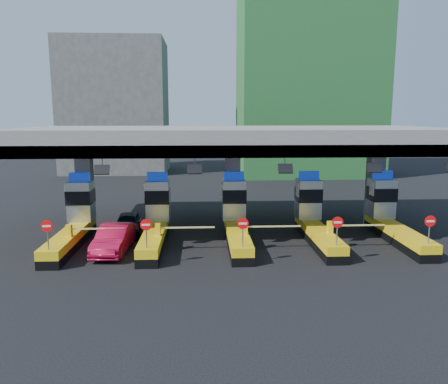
{
  "coord_description": "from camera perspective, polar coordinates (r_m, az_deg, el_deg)",
  "views": [
    {
      "loc": [
        -2.13,
        -26.58,
        7.73
      ],
      "look_at": [
        -0.74,
        0.0,
        3.12
      ],
      "focal_mm": 35.0,
      "sensor_mm": 36.0,
      "label": 1
    }
  ],
  "objects": [
    {
      "name": "red_car",
      "position": [
        26.06,
        -14.16,
        -5.93
      ],
      "size": [
        1.95,
        4.85,
        1.57
      ],
      "primitive_type": "imported",
      "rotation": [
        0.0,
        0.0,
        -0.06
      ],
      "color": "#B10D30",
      "rests_on": "ground"
    },
    {
      "name": "bg_building_concrete",
      "position": [
        63.7,
        -13.98,
        10.69
      ],
      "size": [
        14.0,
        10.0,
        18.0
      ],
      "primitive_type": "cube",
      "color": "#4C4C49",
      "rests_on": "ground"
    },
    {
      "name": "toll_lane_center",
      "position": [
        27.68,
        1.51,
        -3.4
      ],
      "size": [
        4.43,
        8.0,
        4.16
      ],
      "color": "black",
      "rests_on": "ground"
    },
    {
      "name": "toll_canopy",
      "position": [
        29.57,
        1.16,
        6.73
      ],
      "size": [
        28.0,
        12.09,
        7.0
      ],
      "color": "slate",
      "rests_on": "ground"
    },
    {
      "name": "van",
      "position": [
        29.71,
        -12.47,
        -4.08
      ],
      "size": [
        1.93,
        4.25,
        1.41
      ],
      "primitive_type": "imported",
      "rotation": [
        0.0,
        0.0,
        0.06
      ],
      "color": "black",
      "rests_on": "ground"
    },
    {
      "name": "bg_building_scaffold",
      "position": [
        60.58,
        10.92,
        15.6
      ],
      "size": [
        18.0,
        12.0,
        28.0
      ],
      "primitive_type": "cube",
      "color": "#1E5926",
      "rests_on": "ground"
    },
    {
      "name": "toll_lane_right",
      "position": [
        28.5,
        11.6,
        -3.21
      ],
      "size": [
        4.43,
        8.0,
        4.16
      ],
      "color": "black",
      "rests_on": "ground"
    },
    {
      "name": "toll_lane_far_left",
      "position": [
        28.69,
        -18.86,
        -3.46
      ],
      "size": [
        4.43,
        8.0,
        4.16
      ],
      "color": "black",
      "rests_on": "ground"
    },
    {
      "name": "ground",
      "position": [
        27.76,
        1.54,
        -6.34
      ],
      "size": [
        120.0,
        120.0,
        0.0
      ],
      "primitive_type": "plane",
      "color": "black",
      "rests_on": "ground"
    },
    {
      "name": "toll_lane_far_right",
      "position": [
        30.14,
        20.85,
        -2.95
      ],
      "size": [
        4.43,
        8.0,
        4.16
      ],
      "color": "black",
      "rests_on": "ground"
    },
    {
      "name": "toll_lane_left",
      "position": [
        27.74,
        -8.86,
        -3.48
      ],
      "size": [
        4.43,
        8.0,
        4.16
      ],
      "color": "black",
      "rests_on": "ground"
    }
  ]
}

